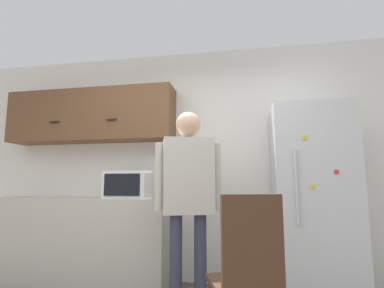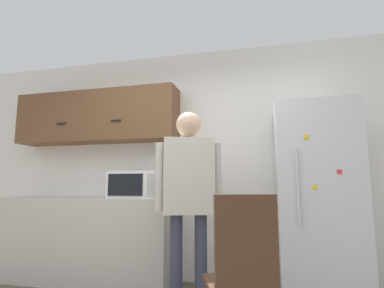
{
  "view_description": "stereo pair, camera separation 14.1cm",
  "coord_description": "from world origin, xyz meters",
  "px_view_note": "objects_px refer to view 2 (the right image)",
  "views": [
    {
      "loc": [
        0.71,
        -1.59,
        1.08
      ],
      "look_at": [
        0.22,
        1.03,
        1.44
      ],
      "focal_mm": 28.0,
      "sensor_mm": 36.0,
      "label": 1
    },
    {
      "loc": [
        0.85,
        -1.56,
        1.08
      ],
      "look_at": [
        0.22,
        1.03,
        1.44
      ],
      "focal_mm": 28.0,
      "sensor_mm": 36.0,
      "label": 2
    }
  ],
  "objects_px": {
    "person": "(189,185)",
    "refrigerator": "(317,202)",
    "microwave": "(138,185)",
    "chair": "(243,271)"
  },
  "relations": [
    {
      "from": "microwave",
      "to": "refrigerator",
      "type": "xyz_separation_m",
      "value": [
        1.85,
        -0.06,
        -0.16
      ]
    },
    {
      "from": "microwave",
      "to": "refrigerator",
      "type": "bearing_deg",
      "value": -1.91
    },
    {
      "from": "person",
      "to": "refrigerator",
      "type": "bearing_deg",
      "value": 2.43
    },
    {
      "from": "person",
      "to": "chair",
      "type": "height_order",
      "value": "person"
    },
    {
      "from": "refrigerator",
      "to": "person",
      "type": "bearing_deg",
      "value": -159.41
    },
    {
      "from": "chair",
      "to": "person",
      "type": "bearing_deg",
      "value": -71.54
    },
    {
      "from": "refrigerator",
      "to": "chair",
      "type": "relative_size",
      "value": 1.8
    },
    {
      "from": "microwave",
      "to": "refrigerator",
      "type": "relative_size",
      "value": 0.3
    },
    {
      "from": "microwave",
      "to": "person",
      "type": "bearing_deg",
      "value": -34.6
    },
    {
      "from": "refrigerator",
      "to": "chair",
      "type": "bearing_deg",
      "value": -120.05
    }
  ]
}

